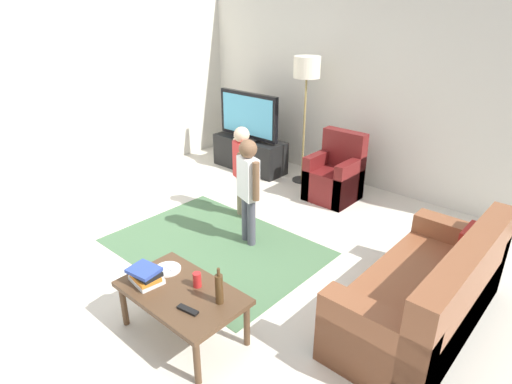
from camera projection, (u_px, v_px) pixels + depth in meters
ground at (216, 270)px, 4.27m from camera, size 7.80×7.80×0.00m
wall_back at (375, 90)px, 5.76m from camera, size 6.00×0.12×2.70m
wall_left at (53, 94)px, 5.55m from camera, size 0.12×6.00×2.70m
area_rug at (215, 247)px, 4.67m from camera, size 2.20×1.60×0.01m
tv_stand at (250, 154)px, 6.74m from camera, size 1.20×0.44×0.50m
tv at (248, 117)px, 6.48m from camera, size 1.10×0.28×0.71m
couch at (430, 298)px, 3.41m from camera, size 0.80×1.80×0.86m
armchair at (336, 177)px, 5.72m from camera, size 0.60×0.60×0.90m
floor_lamp at (307, 74)px, 5.76m from camera, size 0.36×0.36×1.78m
child_near_tv at (242, 164)px, 5.06m from camera, size 0.36×0.21×1.14m
child_center at (248, 183)px, 4.48m from camera, size 0.38×0.21×1.18m
coffee_table at (182, 296)px, 3.31m from camera, size 1.00×0.60×0.42m
book_stack at (146, 275)px, 3.36m from camera, size 0.27×0.24×0.13m
bottle at (219, 288)px, 3.11m from camera, size 0.06×0.06×0.30m
tv_remote at (188, 310)px, 3.07m from camera, size 0.18×0.08×0.02m
soda_can at (197, 280)px, 3.31m from camera, size 0.07×0.07×0.12m
plate at (168, 269)px, 3.53m from camera, size 0.22×0.22×0.02m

